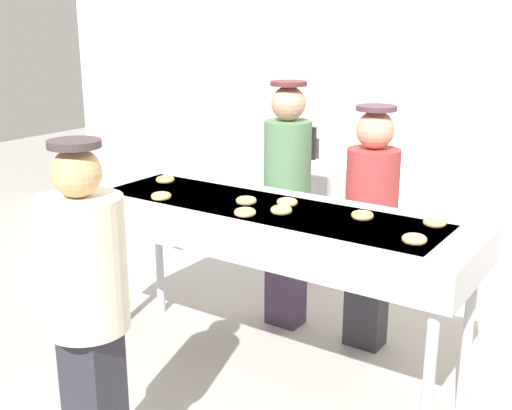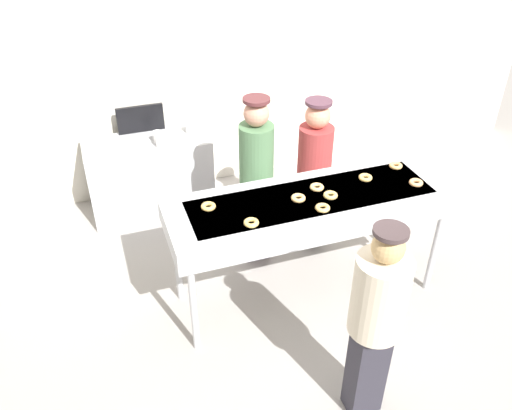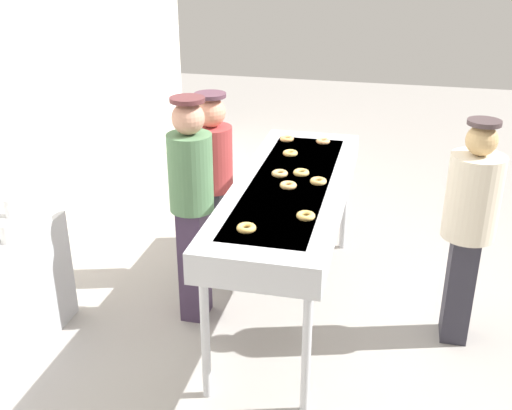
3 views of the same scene
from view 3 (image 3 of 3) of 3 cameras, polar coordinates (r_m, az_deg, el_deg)
The scene contains 16 objects.
ground_plane at distance 4.94m, azimuth 2.89°, elevation -9.33°, with size 16.00×16.00×0.00m, color #9E9993.
fryer_conveyor at distance 4.49m, azimuth 3.14°, elevation 0.98°, with size 2.40×0.78×1.06m.
glazed_donut_0 at distance 5.32m, azimuth 2.84°, elevation 6.08°, with size 0.12×0.12×0.04m, color #E5AB61.
glazed_donut_1 at distance 3.88m, azimuth 4.58°, elevation -0.99°, with size 0.12×0.12×0.04m, color #E0B45C.
glazed_donut_2 at distance 4.97m, azimuth 3.16°, elevation 4.77°, with size 0.12×0.12×0.04m, color #E5B961.
glazed_donut_3 at distance 4.57m, azimuth 4.17°, elevation 2.98°, with size 0.12×0.12×0.04m, color #DEB864.
glazed_donut_4 at distance 4.33m, azimuth 2.97°, elevation 1.81°, with size 0.12×0.12×0.04m, color #EEB76B.
glazed_donut_5 at distance 3.71m, azimuth -0.89°, elevation -2.12°, with size 0.12×0.12×0.04m, color #E9B95C.
glazed_donut_6 at distance 4.54m, azimuth 2.19°, elevation 2.91°, with size 0.12×0.12×0.04m, color #E2B46E.
glazed_donut_7 at distance 5.28m, azimuth 6.17°, elevation 5.85°, with size 0.12×0.12×0.04m, color #EEAD6D.
glazed_donut_8 at distance 4.42m, azimuth 5.74°, elevation 2.19°, with size 0.12×0.12×0.04m, color #DFB060.
worker_baker at distance 4.42m, azimuth -5.90°, elevation 0.43°, with size 0.31×0.31×1.70m.
worker_assistant at distance 4.98m, azimuth -4.01°, elevation 2.51°, with size 0.33×0.33×1.58m.
customer_waiting at distance 4.40m, azimuth 18.98°, elevation -1.35°, with size 0.36×0.36×1.62m.
paper_cup_1 at distance 4.31m, azimuth -21.88°, elevation -2.44°, with size 0.09×0.09×0.13m, color white.
paper_cup_2 at distance 4.70m, azimuth -21.62°, elevation -0.23°, with size 0.09×0.09×0.13m, color white.
Camera 3 is at (-4.07, -0.70, 2.71)m, focal length 43.62 mm.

